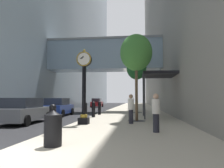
{
  "coord_description": "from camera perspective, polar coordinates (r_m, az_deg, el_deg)",
  "views": [
    {
      "loc": [
        3.7,
        -4.92,
        1.52
      ],
      "look_at": [
        0.98,
        19.01,
        3.15
      ],
      "focal_mm": 35.59,
      "sensor_mm": 36.0,
      "label": 1
    }
  ],
  "objects": [
    {
      "name": "pedestrian_by_clock",
      "position": [
        12.59,
        4.9,
        -6.18
      ],
      "size": [
        0.46,
        0.46,
        1.65
      ],
      "color": "#23232D",
      "rests_on": "sidewalk_right"
    },
    {
      "name": "street_tree_mid_near",
      "position": [
        22.98,
        6.33,
        3.97
      ],
      "size": [
        2.04,
        2.04,
        5.72
      ],
      "color": "#333335",
      "rests_on": "sidewalk_right"
    },
    {
      "name": "car_red_mid",
      "position": [
        41.45,
        -3.9,
        -4.85
      ],
      "size": [
        2.03,
        4.67,
        1.64
      ],
      "color": "#AD191E",
      "rests_on": "ground"
    },
    {
      "name": "pedestrian_walking",
      "position": [
        9.49,
        11.24,
        -7.01
      ],
      "size": [
        0.48,
        0.48,
        1.61
      ],
      "color": "#23232D",
      "rests_on": "sidewalk_right"
    },
    {
      "name": "car_grey_near",
      "position": [
        14.98,
        -21.72,
        -6.45
      ],
      "size": [
        2.12,
        4.47,
        1.58
      ],
      "color": "slate",
      "rests_on": "ground"
    },
    {
      "name": "car_blue_far",
      "position": [
        20.64,
        -13.76,
        -5.82
      ],
      "size": [
        2.08,
        4.3,
        1.6
      ],
      "color": "navy",
      "rests_on": "ground"
    },
    {
      "name": "storefront_awning",
      "position": [
        17.08,
        11.76,
        2.14
      ],
      "size": [
        2.4,
        3.6,
        3.3
      ],
      "color": "black",
      "rests_on": "sidewalk_right"
    },
    {
      "name": "sidewalk_right",
      "position": [
        34.95,
        5.79,
        -6.22
      ],
      "size": [
        6.51,
        80.0,
        0.14
      ],
      "primitive_type": "cube",
      "color": "#BCB29E",
      "rests_on": "ground"
    },
    {
      "name": "ground_plane",
      "position": [
        32.17,
        -0.12,
        -6.57
      ],
      "size": [
        110.0,
        110.0,
        0.0
      ],
      "primitive_type": "plane",
      "color": "#262628",
      "rests_on": "ground"
    },
    {
      "name": "bollard_third",
      "position": [
        14.4,
        -6.94,
        -6.87
      ],
      "size": [
        0.28,
        0.28,
        1.18
      ],
      "color": "black",
      "rests_on": "sidewalk_right"
    },
    {
      "name": "bollard_nearest",
      "position": [
        9.16,
        -15.03,
        -8.51
      ],
      "size": [
        0.28,
        0.28,
        1.18
      ],
      "color": "black",
      "rests_on": "sidewalk_right"
    },
    {
      "name": "street_clock",
      "position": [
        12.45,
        -7.2,
        0.33
      ],
      "size": [
        0.84,
        0.55,
        4.18
      ],
      "color": "black",
      "rests_on": "sidewalk_right"
    },
    {
      "name": "trash_bin",
      "position": [
        6.85,
        -14.9,
        -10.81
      ],
      "size": [
        0.53,
        0.53,
        1.05
      ],
      "color": "black",
      "rests_on": "sidewalk_right"
    },
    {
      "name": "bollard_fourth",
      "position": [
        17.08,
        -4.79,
        -6.41
      ],
      "size": [
        0.28,
        0.28,
        1.18
      ],
      "color": "black",
      "rests_on": "sidewalk_right"
    },
    {
      "name": "street_tree_near",
      "position": [
        14.45,
        6.23,
        7.9
      ],
      "size": [
        2.05,
        2.05,
        5.54
      ],
      "color": "#333335",
      "rests_on": "sidewalk_right"
    },
    {
      "name": "bollard_fifth",
      "position": [
        19.78,
        -3.23,
        -6.07
      ],
      "size": [
        0.28,
        0.28,
        1.18
      ],
      "color": "black",
      "rests_on": "sidewalk_right"
    }
  ]
}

